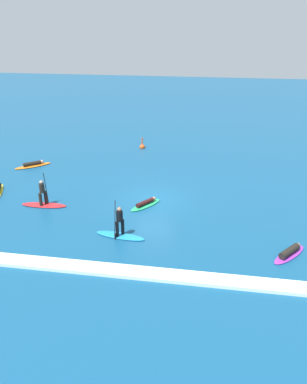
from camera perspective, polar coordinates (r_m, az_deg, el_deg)
The scene contains 8 objects.
ground_plane at distance 25.36m, azimuth 0.00°, elevation -1.03°, with size 120.00×120.00×0.00m, color navy.
surfer_on_green_board at distance 24.40m, azimuth -1.16°, elevation -1.75°, with size 1.96×2.37×0.38m.
surfer_on_red_board at distance 25.26m, azimuth -15.91°, elevation -1.19°, with size 2.93×0.89×2.18m.
surfer_on_orange_board at distance 32.49m, azimuth -17.33°, elevation 3.85°, with size 2.64×2.42×0.40m.
surfer_on_purple_board at distance 20.59m, azimuth 19.41°, elevation -8.40°, with size 2.08×2.33×0.44m.
surfer_on_blue_board at distance 20.95m, azimuth -4.98°, elevation -5.43°, with size 2.85×1.10×2.22m.
marker_buoy at distance 35.57m, azimuth -1.67°, elevation 6.72°, with size 0.49×0.49×1.11m.
wave_crest at distance 18.32m, azimuth -4.22°, elevation -11.60°, with size 25.71×0.90×0.18m, color white.
Camera 1 is at (3.69, -22.67, 10.74)m, focal length 36.19 mm.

